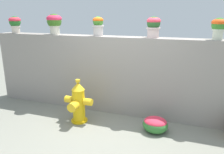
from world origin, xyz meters
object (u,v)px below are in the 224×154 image
Objects in this scene: potted_plant_3 at (154,25)px; flower_bush_left at (155,124)px; fire_hydrant at (78,103)px; potted_plant_4 at (219,26)px; potted_plant_2 at (98,25)px; potted_plant_0 at (15,23)px; potted_plant_1 at (54,22)px.

potted_plant_3 reaches higher than flower_bush_left.
fire_hydrant is (-1.26, -0.74, -1.45)m from potted_plant_3.
fire_hydrant is at bearing -162.54° from potted_plant_4.
potted_plant_2 is 0.45× the size of fire_hydrant.
potted_plant_0 reaches higher than fire_hydrant.
potted_plant_2 reaches higher than flower_bush_left.
potted_plant_2 is 0.86× the size of flower_bush_left.
potted_plant_1 reaches higher than fire_hydrant.
potted_plant_1 is 1.17× the size of potted_plant_4.
potted_plant_3 is 1.12m from potted_plant_4.
potted_plant_4 reaches higher than fire_hydrant.
potted_plant_3 is 0.46× the size of fire_hydrant.
potted_plant_1 is 0.51× the size of fire_hydrant.
flower_bush_left is at bearing -9.82° from potted_plant_0.
potted_plant_3 is at bearing 0.69° from potted_plant_0.
potted_plant_2 reaches higher than potted_plant_0.
potted_plant_1 is at bearing 0.97° from potted_plant_0.
potted_plant_2 is at bearing 79.37° from fire_hydrant.
potted_plant_3 is (3.20, 0.04, -0.01)m from potted_plant_0.
potted_plant_0 is 1.05m from potted_plant_1.
fire_hydrant is (-2.37, -0.75, -1.45)m from potted_plant_4.
fire_hydrant is 1.50m from flower_bush_left.
potted_plant_4 is (1.12, 0.01, 0.00)m from potted_plant_3.
potted_plant_1 is at bearing 141.09° from fire_hydrant.
potted_plant_2 is (2.08, 0.03, -0.01)m from potted_plant_0.
potted_plant_0 is at bearing -179.31° from potted_plant_3.
potted_plant_3 is 2.06m from fire_hydrant.
potted_plant_1 is 1.14× the size of potted_plant_2.
flower_bush_left is at bearing -144.56° from potted_plant_4.
flower_bush_left is at bearing 4.23° from fire_hydrant.
fire_hydrant is at bearing -38.91° from potted_plant_1.
potted_plant_1 reaches higher than potted_plant_3.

